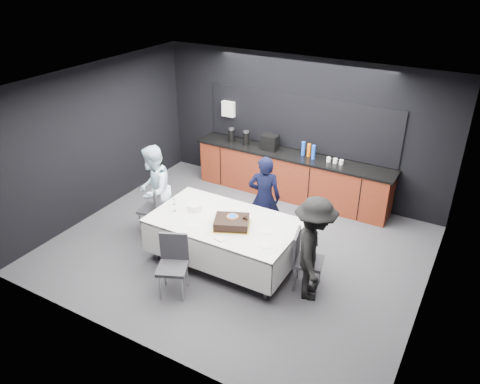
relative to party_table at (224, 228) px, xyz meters
name	(u,v)px	position (x,y,z in m)	size (l,w,h in m)	color
ground	(237,249)	(0.00, 0.40, -0.64)	(6.00, 6.00, 0.00)	#434247
room_shell	(237,148)	(0.00, 0.40, 1.22)	(6.04, 5.04, 2.82)	white
kitchenette	(291,172)	(-0.02, 2.62, -0.10)	(4.10, 0.64, 2.05)	maroon
party_table	(224,228)	(0.00, 0.00, 0.00)	(2.32, 1.32, 0.78)	#99999E
cake_assembly	(232,222)	(0.19, -0.09, 0.21)	(0.70, 0.64, 0.17)	yellow
plate_stack	(195,207)	(-0.59, 0.05, 0.19)	(0.24, 0.24, 0.10)	white
loose_plate_near	(193,225)	(-0.33, -0.38, 0.14)	(0.18, 0.18, 0.01)	white
loose_plate_right_a	(266,230)	(0.71, 0.05, 0.14)	(0.22, 0.22, 0.01)	white
loose_plate_right_b	(267,245)	(0.89, -0.30, 0.14)	(0.19, 0.19, 0.01)	white
loose_plate_far	(237,209)	(0.00, 0.40, 0.14)	(0.21, 0.21, 0.01)	white
fork_pile	(220,239)	(0.23, -0.51, 0.15)	(0.15, 0.09, 0.02)	white
champagne_flute	(174,202)	(-0.85, -0.15, 0.30)	(0.06, 0.06, 0.22)	white
chair_left	(156,206)	(-1.51, 0.16, -0.11)	(0.49, 0.49, 0.92)	#323136
chair_right	(303,256)	(1.33, 0.05, -0.11)	(0.50, 0.50, 0.92)	#323136
chair_near	(173,260)	(-0.28, -0.98, -0.11)	(0.56, 0.56, 0.92)	#323136
person_center	(264,198)	(0.20, 0.99, 0.12)	(0.56, 0.37, 1.53)	black
person_left	(154,190)	(-1.58, 0.22, 0.17)	(0.79, 0.61, 1.62)	#C6E6F9
person_right	(314,249)	(1.53, -0.09, 0.16)	(1.04, 0.60, 1.61)	black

